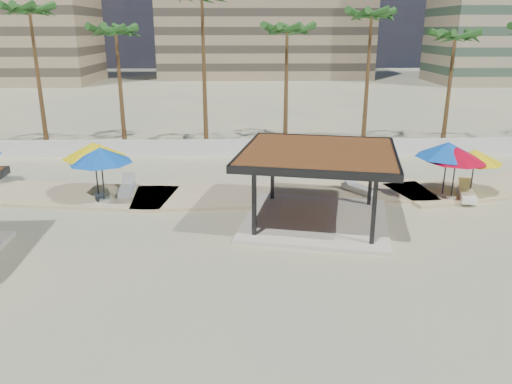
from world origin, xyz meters
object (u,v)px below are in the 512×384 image
at_px(umbrella_c, 457,155).
at_px(lounger_b, 467,194).
at_px(pavilion_central, 318,180).
at_px(lounger_a, 127,189).
at_px(lounger_c, 358,188).

distance_m(umbrella_c, lounger_b, 2.32).
bearing_deg(pavilion_central, lounger_a, 168.75).
relative_size(lounger_a, lounger_c, 1.04).
xyz_separation_m(pavilion_central, lounger_b, (8.30, 2.75, -1.69)).
relative_size(pavilion_central, lounger_a, 3.74).
xyz_separation_m(lounger_b, lounger_c, (-5.46, 1.24, -0.01)).
bearing_deg(umbrella_c, lounger_b, 3.30).
height_order(pavilion_central, lounger_a, pavilion_central).
relative_size(pavilion_central, lounger_c, 3.90).
height_order(lounger_b, lounger_c, lounger_b).
bearing_deg(lounger_a, umbrella_c, -99.97).
bearing_deg(lounger_b, lounger_a, 100.81).
bearing_deg(lounger_c, pavilion_central, 110.47).
xyz_separation_m(pavilion_central, lounger_c, (2.84, 3.99, -1.70)).
bearing_deg(umbrella_c, lounger_c, 164.40).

